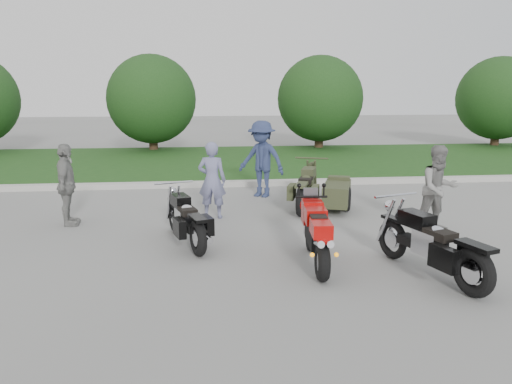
{
  "coord_description": "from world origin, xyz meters",
  "views": [
    {
      "loc": [
        -0.92,
        -7.49,
        2.69
      ],
      "look_at": [
        0.02,
        1.41,
        0.8
      ],
      "focal_mm": 35.0,
      "sensor_mm": 36.0,
      "label": 1
    }
  ],
  "objects": [
    {
      "name": "grass_strip",
      "position": [
        0.0,
        10.15,
        0.07
      ],
      "size": [
        60.0,
        8.0,
        0.14
      ],
      "primitive_type": "cube",
      "color": "#2E5B1F",
      "rests_on": "ground"
    },
    {
      "name": "person_grey",
      "position": [
        3.48,
        1.32,
        0.81
      ],
      "size": [
        0.85,
        0.7,
        1.63
      ],
      "primitive_type": "imported",
      "rotation": [
        0.0,
        0.0,
        0.11
      ],
      "color": "gray",
      "rests_on": "ground"
    },
    {
      "name": "person_denim",
      "position": [
        0.5,
        4.64,
        0.94
      ],
      "size": [
        1.4,
        1.27,
        1.89
      ],
      "primitive_type": "imported",
      "rotation": [
        0.0,
        0.0,
        -0.61
      ],
      "color": "navy",
      "rests_on": "ground"
    },
    {
      "name": "tree_mid_right",
      "position": [
        4.0,
        13.5,
        2.19
      ],
      "size": [
        3.6,
        3.6,
        4.0
      ],
      "color": "#3F2B1C",
      "rests_on": "ground"
    },
    {
      "name": "curb",
      "position": [
        0.0,
        6.0,
        0.07
      ],
      "size": [
        60.0,
        0.3,
        0.15
      ],
      "primitive_type": "cube",
      "color": "#B9B7AE",
      "rests_on": "ground"
    },
    {
      "name": "person_stripe",
      "position": [
        -0.77,
        2.69,
        0.8
      ],
      "size": [
        0.65,
        0.5,
        1.6
      ],
      "primitive_type": "imported",
      "rotation": [
        0.0,
        0.0,
        2.93
      ],
      "color": "slate",
      "rests_on": "ground"
    },
    {
      "name": "cruiser_right",
      "position": [
        2.32,
        -1.02,
        0.45
      ],
      "size": [
        0.88,
        2.22,
        0.88
      ],
      "rotation": [
        0.0,
        0.0,
        0.31
      ],
      "color": "black",
      "rests_on": "ground"
    },
    {
      "name": "cruiser_sidecar",
      "position": [
        1.71,
        3.11,
        0.41
      ],
      "size": [
        1.54,
        2.18,
        0.87
      ],
      "rotation": [
        0.0,
        0.0,
        -0.34
      ],
      "color": "black",
      "rests_on": "ground"
    },
    {
      "name": "sportbike_red",
      "position": [
        0.75,
        -0.37,
        0.53
      ],
      "size": [
        0.41,
        1.9,
        0.9
      ],
      "rotation": [
        0.0,
        0.0,
        -0.08
      ],
      "color": "black",
      "rests_on": "ground"
    },
    {
      "name": "person_back",
      "position": [
        -3.61,
        2.4,
        0.81
      ],
      "size": [
        0.48,
        0.98,
        1.62
      ],
      "primitive_type": "imported",
      "rotation": [
        0.0,
        0.0,
        1.66
      ],
      "color": "gray",
      "rests_on": "ground"
    },
    {
      "name": "tree_mid_left",
      "position": [
        -3.0,
        13.5,
        2.19
      ],
      "size": [
        3.6,
        3.6,
        4.0
      ],
      "color": "#3F2B1C",
      "rests_on": "ground"
    },
    {
      "name": "cruiser_left",
      "position": [
        -1.24,
        0.91,
        0.41
      ],
      "size": [
        0.81,
        2.04,
        0.81
      ],
      "rotation": [
        0.0,
        0.0,
        0.31
      ],
      "color": "black",
      "rests_on": "ground"
    },
    {
      "name": "ground",
      "position": [
        0.0,
        0.0,
        0.0
      ],
      "size": [
        80.0,
        80.0,
        0.0
      ],
      "primitive_type": "plane",
      "color": "gray",
      "rests_on": "ground"
    },
    {
      "name": "tree_far_right",
      "position": [
        12.0,
        13.5,
        2.19
      ],
      "size": [
        3.6,
        3.6,
        4.0
      ],
      "color": "#3F2B1C",
      "rests_on": "ground"
    }
  ]
}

